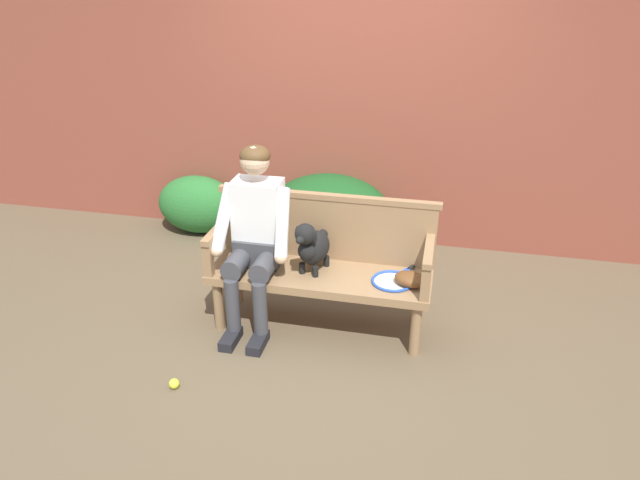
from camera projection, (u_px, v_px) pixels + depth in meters
name	position (u px, v px, depth m)	size (l,w,h in m)	color
ground_plane	(320.00, 325.00, 4.36)	(40.00, 40.00, 0.00)	brown
brick_garden_fence	(361.00, 106.00, 5.30)	(8.00, 0.30, 2.47)	brown
hedge_bush_far_right	(329.00, 213.00, 5.37)	(1.13, 0.95, 0.68)	#194C1E
hedge_bush_mid_left	(198.00, 204.00, 5.71)	(0.78, 0.50, 0.56)	#286B2D
garden_bench	(320.00, 279.00, 4.20)	(1.56, 0.52, 0.44)	#93704C
bench_backrest	(327.00, 226.00, 4.26)	(1.60, 0.06, 0.50)	#93704C
bench_armrest_left_end	(214.00, 241.00, 4.15)	(0.06, 0.52, 0.28)	#93704C
bench_armrest_right_end	(428.00, 263.00, 3.86)	(0.06, 0.52, 0.28)	#93704C
person_seated	(255.00, 232.00, 4.13)	(0.56, 0.66, 1.31)	black
dog_on_bench	(312.00, 246.00, 4.09)	(0.26, 0.40, 0.40)	black
tennis_racket	(395.00, 279.00, 4.05)	(0.40, 0.57, 0.03)	blue
baseball_glove	(410.00, 279.00, 3.99)	(0.22, 0.17, 0.09)	brown
tennis_ball	(174.00, 384.00, 3.71)	(0.07, 0.07, 0.07)	#CCDB33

